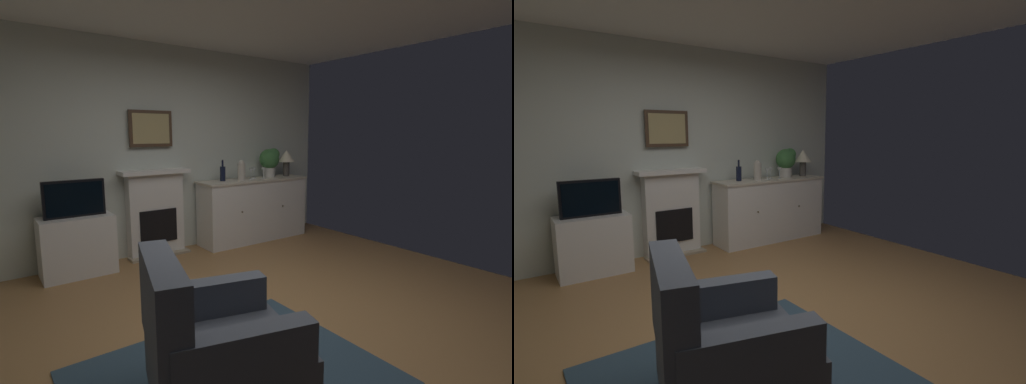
% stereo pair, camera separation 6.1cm
% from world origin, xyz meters
% --- Properties ---
extents(ground_plane, '(5.41, 5.00, 0.10)m').
position_xyz_m(ground_plane, '(0.00, 0.00, -0.05)').
color(ground_plane, '#9E7042').
rests_on(ground_plane, ground).
extents(wall_rear, '(5.41, 0.06, 2.66)m').
position_xyz_m(wall_rear, '(0.00, 2.47, 1.33)').
color(wall_rear, silver).
rests_on(wall_rear, ground_plane).
extents(area_rug, '(1.85, 1.52, 0.02)m').
position_xyz_m(area_rug, '(-0.68, -0.38, 0.01)').
color(area_rug, '#2D4251').
rests_on(area_rug, ground_plane).
extents(fireplace_unit, '(0.87, 0.30, 1.10)m').
position_xyz_m(fireplace_unit, '(-0.07, 2.34, 0.55)').
color(fireplace_unit, white).
rests_on(fireplace_unit, ground_plane).
extents(framed_picture, '(0.55, 0.04, 0.45)m').
position_xyz_m(framed_picture, '(-0.07, 2.39, 1.61)').
color(framed_picture, '#473323').
extents(sideboard_cabinet, '(1.67, 0.49, 0.90)m').
position_xyz_m(sideboard_cabinet, '(1.35, 2.17, 0.45)').
color(sideboard_cabinet, white).
rests_on(sideboard_cabinet, ground_plane).
extents(table_lamp, '(0.26, 0.26, 0.40)m').
position_xyz_m(table_lamp, '(1.98, 2.17, 1.18)').
color(table_lamp, '#4C4742').
rests_on(table_lamp, sideboard_cabinet).
extents(wine_bottle, '(0.08, 0.08, 0.29)m').
position_xyz_m(wine_bottle, '(0.86, 2.21, 1.01)').
color(wine_bottle, black).
rests_on(wine_bottle, sideboard_cabinet).
extents(wine_glass_left, '(0.07, 0.07, 0.16)m').
position_xyz_m(wine_glass_left, '(1.27, 2.11, 1.02)').
color(wine_glass_left, silver).
rests_on(wine_glass_left, sideboard_cabinet).
extents(wine_glass_center, '(0.07, 0.07, 0.16)m').
position_xyz_m(wine_glass_center, '(1.38, 2.19, 1.02)').
color(wine_glass_center, silver).
rests_on(wine_glass_center, sideboard_cabinet).
extents(wine_glass_right, '(0.07, 0.07, 0.16)m').
position_xyz_m(wine_glass_right, '(1.49, 2.12, 1.02)').
color(wine_glass_right, silver).
rests_on(wine_glass_right, sideboard_cabinet).
extents(vase_decorative, '(0.11, 0.11, 0.28)m').
position_xyz_m(vase_decorative, '(1.11, 2.12, 1.04)').
color(vase_decorative, beige).
rests_on(vase_decorative, sideboard_cabinet).
extents(tv_cabinet, '(0.75, 0.42, 0.66)m').
position_xyz_m(tv_cabinet, '(-1.04, 2.18, 0.33)').
color(tv_cabinet, white).
rests_on(tv_cabinet, ground_plane).
extents(tv_set, '(0.62, 0.07, 0.40)m').
position_xyz_m(tv_set, '(-1.04, 2.16, 0.86)').
color(tv_set, black).
rests_on(tv_set, tv_cabinet).
extents(potted_plant_small, '(0.30, 0.30, 0.43)m').
position_xyz_m(potted_plant_small, '(1.69, 2.21, 1.16)').
color(potted_plant_small, beige).
rests_on(potted_plant_small, sideboard_cabinet).
extents(armchair, '(0.98, 0.94, 0.92)m').
position_xyz_m(armchair, '(-0.91, -0.54, 0.38)').
color(armchair, '#474C56').
rests_on(armchair, ground_plane).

